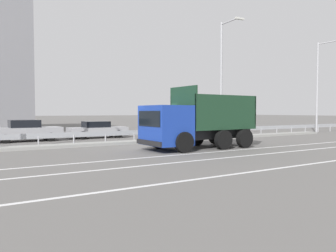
{
  "coord_description": "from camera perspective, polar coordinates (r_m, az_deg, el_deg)",
  "views": [
    {
      "loc": [
        -8.64,
        -16.31,
        2.03
      ],
      "look_at": [
        1.68,
        0.46,
        1.17
      ],
      "focal_mm": 35.0,
      "sensor_mm": 36.0,
      "label": 1
    }
  ],
  "objects": [
    {
      "name": "lane_strip_0",
      "position": [
        17.03,
        9.29,
        -4.37
      ],
      "size": [
        68.23,
        0.16,
        0.01
      ],
      "primitive_type": "cube",
      "color": "silver",
      "rests_on": "ground_plane"
    },
    {
      "name": "lane_strip_1",
      "position": [
        15.66,
        13.86,
        -5.02
      ],
      "size": [
        68.23,
        0.16,
        0.01
      ],
      "primitive_type": "cube",
      "color": "silver",
      "rests_on": "ground_plane"
    },
    {
      "name": "median_guardrail",
      "position": [
        21.94,
        -8.34,
        -1.35
      ],
      "size": [
        68.23,
        0.09,
        0.78
      ],
      "color": "#9EA0A5",
      "rests_on": "ground_plane"
    },
    {
      "name": "median_island",
      "position": [
        20.93,
        -7.08,
        -2.85
      ],
      "size": [
        37.52,
        1.1,
        0.18
      ],
      "primitive_type": "cube",
      "color": "gray",
      "rests_on": "ground_plane"
    },
    {
      "name": "street_lamp_2",
      "position": [
        25.09,
        9.5,
        8.89
      ],
      "size": [
        0.71,
        2.23,
        8.72
      ],
      "color": "#ADADB2",
      "rests_on": "ground_plane"
    },
    {
      "name": "parked_car_4",
      "position": [
        24.47,
        -23.48,
        -0.72
      ],
      "size": [
        4.55,
        2.07,
        1.48
      ],
      "rotation": [
        0.0,
        0.0,
        -1.56
      ],
      "color": "#A3A3A8",
      "rests_on": "ground_plane"
    },
    {
      "name": "ground_plane",
      "position": [
        18.57,
        -3.68,
        -3.79
      ],
      "size": [
        320.0,
        320.0,
        0.0
      ],
      "primitive_type": "plane",
      "color": "#605E5B"
    },
    {
      "name": "street_lamp_3",
      "position": [
        34.29,
        24.81,
        6.84
      ],
      "size": [
        0.71,
        2.21,
        8.57
      ],
      "color": "#ADADB2",
      "rests_on": "ground_plane"
    },
    {
      "name": "parked_car_5",
      "position": [
        25.96,
        -12.21,
        -0.57
      ],
      "size": [
        4.51,
        1.89,
        1.3
      ],
      "rotation": [
        0.0,
        0.0,
        -1.59
      ],
      "color": "#A3A3A8",
      "rests_on": "ground_plane"
    },
    {
      "name": "median_road_sign",
      "position": [
        23.61,
        4.93,
        0.47
      ],
      "size": [
        0.71,
        0.16,
        2.29
      ],
      "color": "white",
      "rests_on": "ground_plane"
    },
    {
      "name": "lane_strip_2",
      "position": [
        13.73,
        22.95,
        -6.19
      ],
      "size": [
        68.23,
        0.16,
        0.01
      ],
      "primitive_type": "cube",
      "color": "silver",
      "rests_on": "ground_plane"
    },
    {
      "name": "dump_truck",
      "position": [
        17.83,
        3.57,
        -0.07
      ],
      "size": [
        6.66,
        2.85,
        3.38
      ],
      "rotation": [
        0.0,
        0.0,
        1.59
      ],
      "color": "#19389E",
      "rests_on": "ground_plane"
    }
  ]
}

